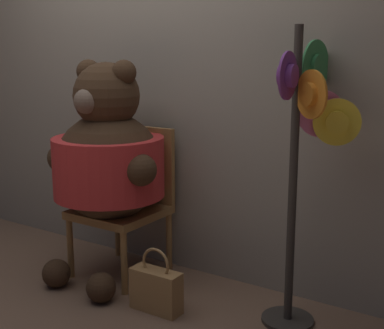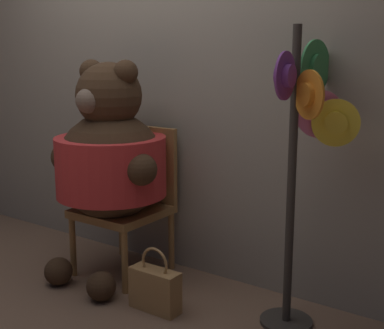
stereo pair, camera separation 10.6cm
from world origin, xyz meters
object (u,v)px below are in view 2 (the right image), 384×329
at_px(chair, 131,196).
at_px(handbag_on_ground, 155,288).
at_px(hat_display_rack, 304,146).
at_px(teddy_bear, 110,159).

height_order(chair, handbag_on_ground, chair).
xyz_separation_m(hat_display_rack, handbag_on_ground, (-0.72, -0.31, -0.83)).
distance_m(chair, hat_display_rack, 1.31).
bearing_deg(hat_display_rack, handbag_on_ground, -156.36).
bearing_deg(handbag_on_ground, teddy_bear, 158.28).
xyz_separation_m(teddy_bear, handbag_on_ground, (0.52, -0.21, -0.64)).
distance_m(teddy_bear, handbag_on_ground, 0.85).
bearing_deg(chair, hat_display_rack, -3.15).
height_order(teddy_bear, handbag_on_ground, teddy_bear).
relative_size(teddy_bear, hat_display_rack, 0.89).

